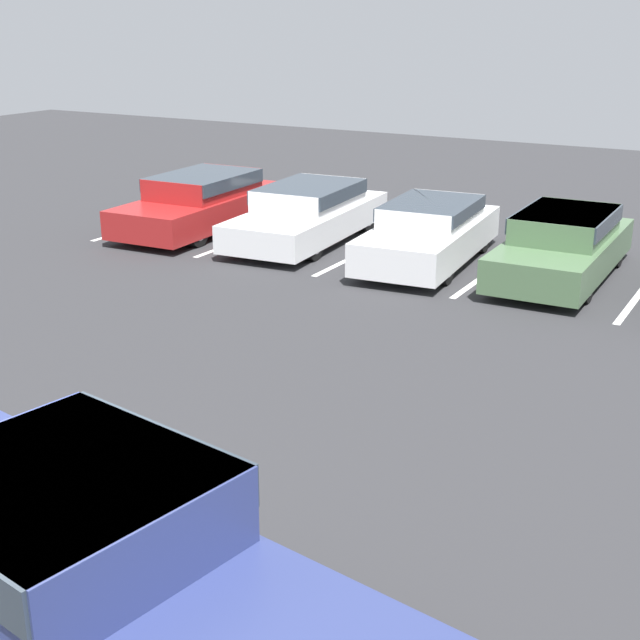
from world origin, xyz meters
name	(u,v)px	position (x,y,z in m)	size (l,w,h in m)	color
stall_stripe_a	(156,222)	(-8.58, 12.33, 0.00)	(0.12, 4.35, 0.01)	white
stall_stripe_b	(254,235)	(-5.79, 12.33, 0.00)	(0.12, 4.35, 0.01)	white
stall_stripe_c	(366,251)	(-3.00, 12.33, 0.00)	(0.12, 4.35, 0.01)	white
stall_stripe_d	(494,269)	(-0.22, 12.33, 0.00)	(0.12, 4.35, 0.01)	white
pickup_truck	(96,598)	(1.16, -0.08, 0.88)	(5.86, 2.90, 1.77)	navy
parked_sedan_a	(202,200)	(-7.15, 12.29, 0.67)	(2.03, 4.85, 1.27)	maroon
parked_sedan_b	(308,211)	(-4.50, 12.52, 0.65)	(2.16, 4.89, 1.22)	silver
parked_sedan_c	(430,231)	(-1.51, 12.16, 0.65)	(2.06, 4.54, 1.22)	silver
parked_sedan_d	(563,243)	(1.06, 12.41, 0.66)	(1.81, 4.54, 1.25)	#4C6B47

